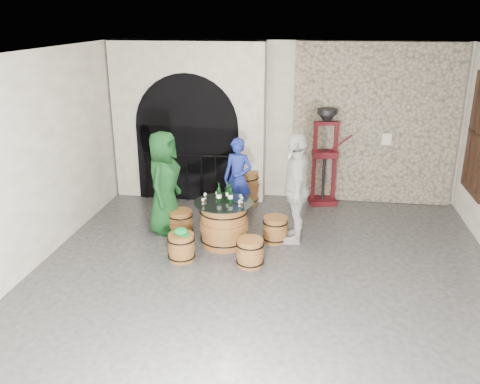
# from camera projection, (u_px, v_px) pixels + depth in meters

# --- Properties ---
(ground) EXTENTS (8.00, 8.00, 0.00)m
(ground) POSITION_uv_depth(u_px,v_px,m) (261.00, 291.00, 7.14)
(ground) COLOR #2B2B2D
(ground) RESTS_ON ground
(wall_back) EXTENTS (8.00, 0.00, 8.00)m
(wall_back) POSITION_uv_depth(u_px,v_px,m) (283.00, 122.00, 10.33)
(wall_back) COLOR silver
(wall_back) RESTS_ON ground
(wall_left) EXTENTS (0.00, 8.00, 8.00)m
(wall_left) POSITION_uv_depth(u_px,v_px,m) (13.00, 172.00, 7.09)
(wall_left) COLOR silver
(wall_left) RESTS_ON ground
(ceiling) EXTENTS (8.00, 8.00, 0.00)m
(ceiling) POSITION_uv_depth(u_px,v_px,m) (264.00, 57.00, 6.07)
(ceiling) COLOR beige
(ceiling) RESTS_ON wall_back
(stone_facing_panel) EXTENTS (3.20, 0.12, 3.18)m
(stone_facing_panel) POSITION_uv_depth(u_px,v_px,m) (374.00, 125.00, 10.02)
(stone_facing_panel) COLOR #A19580
(stone_facing_panel) RESTS_ON ground
(arched_opening) EXTENTS (3.10, 0.60, 3.19)m
(arched_opening) POSITION_uv_depth(u_px,v_px,m) (189.00, 122.00, 10.36)
(arched_opening) COLOR silver
(arched_opening) RESTS_ON ground
(barrel_table) EXTENTS (0.98, 0.98, 0.76)m
(barrel_table) POSITION_uv_depth(u_px,v_px,m) (224.00, 224.00, 8.47)
(barrel_table) COLOR #925F2A
(barrel_table) RESTS_ON ground
(barrel_stool_left) EXTENTS (0.43, 0.43, 0.44)m
(barrel_stool_left) POSITION_uv_depth(u_px,v_px,m) (181.00, 223.00, 8.91)
(barrel_stool_left) COLOR #925F2A
(barrel_stool_left) RESTS_ON ground
(barrel_stool_far) EXTENTS (0.43, 0.43, 0.44)m
(barrel_stool_far) POSITION_uv_depth(u_px,v_px,m) (234.00, 213.00, 9.33)
(barrel_stool_far) COLOR #925F2A
(barrel_stool_far) RESTS_ON ground
(barrel_stool_right) EXTENTS (0.43, 0.43, 0.44)m
(barrel_stool_right) POSITION_uv_depth(u_px,v_px,m) (275.00, 229.00, 8.63)
(barrel_stool_right) COLOR #925F2A
(barrel_stool_right) RESTS_ON ground
(barrel_stool_near_right) EXTENTS (0.43, 0.43, 0.44)m
(barrel_stool_near_right) POSITION_uv_depth(u_px,v_px,m) (250.00, 252.00, 7.80)
(barrel_stool_near_right) COLOR #925F2A
(barrel_stool_near_right) RESTS_ON ground
(barrel_stool_near_left) EXTENTS (0.43, 0.43, 0.44)m
(barrel_stool_near_left) POSITION_uv_depth(u_px,v_px,m) (181.00, 247.00, 7.98)
(barrel_stool_near_left) COLOR #925F2A
(barrel_stool_near_left) RESTS_ON ground
(green_cap) EXTENTS (0.25, 0.21, 0.12)m
(green_cap) POSITION_uv_depth(u_px,v_px,m) (181.00, 231.00, 7.88)
(green_cap) COLOR #0C8534
(green_cap) RESTS_ON barrel_stool_near_left
(person_green) EXTENTS (0.64, 0.93, 1.82)m
(person_green) POSITION_uv_depth(u_px,v_px,m) (164.00, 183.00, 8.82)
(person_green) COLOR #103C17
(person_green) RESTS_ON ground
(person_blue) EXTENTS (0.63, 0.48, 1.53)m
(person_blue) POSITION_uv_depth(u_px,v_px,m) (238.00, 178.00, 9.52)
(person_blue) COLOR navy
(person_blue) RESTS_ON ground
(person_white) EXTENTS (0.52, 1.13, 1.89)m
(person_white) POSITION_uv_depth(u_px,v_px,m) (296.00, 188.00, 8.43)
(person_white) COLOR beige
(person_white) RESTS_ON ground
(wine_bottle_left) EXTENTS (0.08, 0.08, 0.32)m
(wine_bottle_left) POSITION_uv_depth(u_px,v_px,m) (219.00, 194.00, 8.31)
(wine_bottle_left) COLOR black
(wine_bottle_left) RESTS_ON barrel_table
(wine_bottle_center) EXTENTS (0.08, 0.08, 0.32)m
(wine_bottle_center) POSITION_uv_depth(u_px,v_px,m) (230.00, 195.00, 8.29)
(wine_bottle_center) COLOR black
(wine_bottle_center) RESTS_ON barrel_table
(wine_bottle_right) EXTENTS (0.08, 0.08, 0.32)m
(wine_bottle_right) POSITION_uv_depth(u_px,v_px,m) (228.00, 192.00, 8.41)
(wine_bottle_right) COLOR black
(wine_bottle_right) RESTS_ON barrel_table
(tasting_glass_a) EXTENTS (0.05, 0.05, 0.10)m
(tasting_glass_a) POSITION_uv_depth(u_px,v_px,m) (203.00, 201.00, 8.24)
(tasting_glass_a) COLOR #C77226
(tasting_glass_a) RESTS_ON barrel_table
(tasting_glass_b) EXTENTS (0.05, 0.05, 0.10)m
(tasting_glass_b) POSITION_uv_depth(u_px,v_px,m) (242.00, 200.00, 8.31)
(tasting_glass_b) COLOR #C77226
(tasting_glass_b) RESTS_ON barrel_table
(tasting_glass_c) EXTENTS (0.05, 0.05, 0.10)m
(tasting_glass_c) POSITION_uv_depth(u_px,v_px,m) (217.00, 195.00, 8.54)
(tasting_glass_c) COLOR #C77226
(tasting_glass_c) RESTS_ON barrel_table
(tasting_glass_d) EXTENTS (0.05, 0.05, 0.10)m
(tasting_glass_d) POSITION_uv_depth(u_px,v_px,m) (241.00, 197.00, 8.41)
(tasting_glass_d) COLOR #C77226
(tasting_glass_d) RESTS_ON barrel_table
(tasting_glass_e) EXTENTS (0.05, 0.05, 0.10)m
(tasting_glass_e) POSITION_uv_depth(u_px,v_px,m) (240.00, 203.00, 8.14)
(tasting_glass_e) COLOR #C77226
(tasting_glass_e) RESTS_ON barrel_table
(tasting_glass_f) EXTENTS (0.05, 0.05, 0.10)m
(tasting_glass_f) POSITION_uv_depth(u_px,v_px,m) (205.00, 196.00, 8.48)
(tasting_glass_f) COLOR #C77226
(tasting_glass_f) RESTS_ON barrel_table
(side_barrel) EXTENTS (0.52, 0.52, 0.69)m
(side_barrel) POSITION_uv_depth(u_px,v_px,m) (246.00, 188.00, 10.29)
(side_barrel) COLOR #925F2A
(side_barrel) RESTS_ON ground
(corking_press) EXTENTS (0.83, 0.53, 1.94)m
(corking_press) POSITION_uv_depth(u_px,v_px,m) (325.00, 150.00, 10.06)
(corking_press) COLOR #4A0C14
(corking_press) RESTS_ON ground
(control_box) EXTENTS (0.18, 0.10, 0.22)m
(control_box) POSITION_uv_depth(u_px,v_px,m) (386.00, 139.00, 10.00)
(control_box) COLOR silver
(control_box) RESTS_ON wall_back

